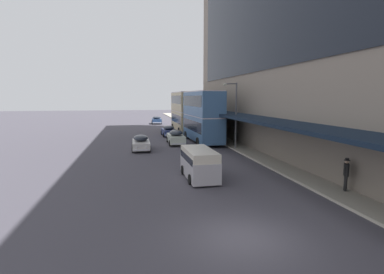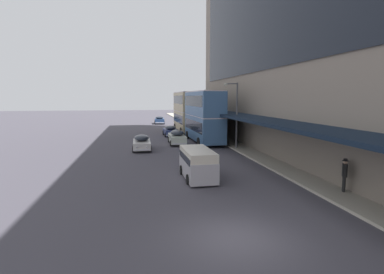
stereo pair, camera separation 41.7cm
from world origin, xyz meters
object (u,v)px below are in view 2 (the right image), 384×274
pedestrian_at_kerb (345,173)px  sedan_trailing_mid (177,137)px  vw_van (197,162)px  sedan_oncoming_rear (170,131)px  transit_bus_kerbside_front (204,115)px  sedan_lead_mid (142,142)px  sedan_second_near (159,120)px  street_lamp (235,110)px  transit_bus_kerbside_rear (186,110)px

pedestrian_at_kerb → sedan_trailing_mid: bearing=108.9°
pedestrian_at_kerb → vw_van: bearing=147.2°
sedan_oncoming_rear → pedestrian_at_kerb: size_ratio=2.49×
transit_bus_kerbside_front → vw_van: bearing=-104.0°
sedan_lead_mid → pedestrian_at_kerb: pedestrian_at_kerb is taller
sedan_second_near → pedestrian_at_kerb: size_ratio=2.32×
sedan_lead_mid → sedan_second_near: bearing=82.4°
transit_bus_kerbside_front → street_lamp: 6.12m
sedan_trailing_mid → street_lamp: size_ratio=0.74×
transit_bus_kerbside_rear → street_lamp: bearing=-82.4°
sedan_lead_mid → sedan_trailing_mid: bearing=38.0°
transit_bus_kerbside_front → sedan_trailing_mid: 4.23m
sedan_second_near → sedan_oncoming_rear: 19.87m
sedan_trailing_mid → vw_van: vw_van is taller
vw_van → pedestrian_at_kerb: (7.34, -4.74, 0.08)m
sedan_second_near → sedan_oncoming_rear: size_ratio=0.93×
pedestrian_at_kerb → street_lamp: bearing=95.4°
transit_bus_kerbside_front → street_lamp: street_lamp is taller
sedan_oncoming_rear → sedan_lead_mid: bearing=-111.2°
transit_bus_kerbside_rear → vw_van: 27.42m
street_lamp → pedestrian_at_kerb: bearing=-84.6°
sedan_trailing_mid → sedan_lead_mid: bearing=-142.0°
transit_bus_kerbside_front → pedestrian_at_kerb: (3.40, -20.51, -2.11)m
transit_bus_kerbside_rear → pedestrian_at_kerb: bearing=-83.4°
sedan_trailing_mid → vw_van: size_ratio=1.07×
transit_bus_kerbside_front → pedestrian_at_kerb: transit_bus_kerbside_front is taller
sedan_oncoming_rear → pedestrian_at_kerb: bearing=-76.2°
sedan_lead_mid → sedan_oncoming_rear: bearing=68.8°
sedan_trailing_mid → pedestrian_at_kerb: pedestrian_at_kerb is taller
sedan_second_near → pedestrian_at_kerb: 47.49m
sedan_lead_mid → transit_bus_kerbside_front: bearing=28.6°
transit_bus_kerbside_rear → sedan_second_near: bearing=101.3°
street_lamp → transit_bus_kerbside_rear: bearing=97.6°
transit_bus_kerbside_rear → vw_van: size_ratio=2.22×
sedan_oncoming_rear → vw_van: 22.42m
sedan_oncoming_rear → pedestrian_at_kerb: (6.65, -27.14, 0.45)m
sedan_trailing_mid → street_lamp: bearing=-42.5°
sedan_trailing_mid → street_lamp: 7.91m
transit_bus_kerbside_front → transit_bus_kerbside_rear: size_ratio=0.98×
transit_bus_kerbside_rear → sedan_oncoming_rear: bearing=-122.4°
transit_bus_kerbside_front → street_lamp: (2.00, -5.73, 0.75)m
transit_bus_kerbside_rear → pedestrian_at_kerb: transit_bus_kerbside_rear is taller
sedan_trailing_mid → sedan_oncoming_rear: bearing=89.5°
street_lamp → vw_van: bearing=-120.6°
sedan_second_near → pedestrian_at_kerb: bearing=-81.9°
pedestrian_at_kerb → street_lamp: street_lamp is taller
transit_bus_kerbside_front → sedan_second_near: bearing=97.1°
sedan_trailing_mid → street_lamp: (5.32, -4.88, 3.23)m
sedan_second_near → street_lamp: (5.32, -32.24, 3.27)m
sedan_second_near → vw_van: size_ratio=0.94×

